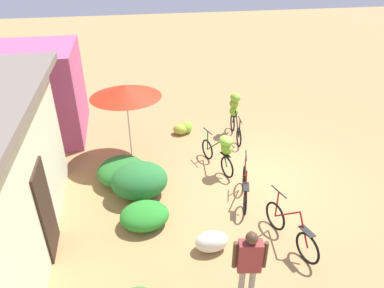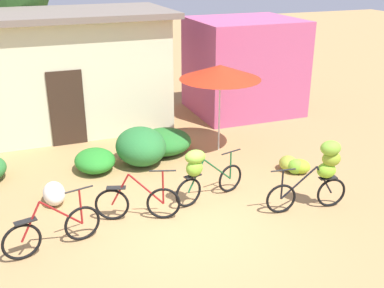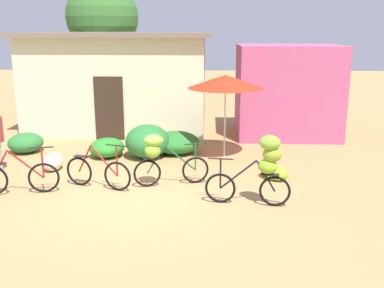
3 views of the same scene
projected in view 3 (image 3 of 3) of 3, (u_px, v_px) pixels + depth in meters
name	position (u px, v px, depth m)	size (l,w,h in m)	color
ground_plane	(130.00, 197.00, 9.27)	(60.00, 60.00, 0.00)	#A77F4E
building_low	(118.00, 82.00, 15.13)	(6.41, 3.39, 3.32)	beige
shop_pink	(287.00, 90.00, 14.57)	(3.20, 2.80, 2.92)	#B84E7B
tree_behind_building	(102.00, 17.00, 17.47)	(2.84, 2.84, 5.31)	brown
hedge_bush_front_left	(26.00, 143.00, 12.65)	(0.97, 1.05, 0.55)	#2C7131
hedge_bush_front_right	(107.00, 148.00, 12.21)	(0.94, 1.11, 0.50)	#288228
hedge_bush_mid	(147.00, 141.00, 12.14)	(1.20, 1.42, 0.89)	#286F32
hedge_bush_by_door	(176.00, 142.00, 12.55)	(1.35, 1.31, 0.61)	#28702B
market_umbrella	(226.00, 82.00, 11.75)	(2.03, 2.03, 2.24)	beige
bicycle_leftmost	(18.00, 178.00, 9.38)	(1.67, 0.42, 1.01)	black
bicycle_near_pile	(98.00, 172.00, 9.74)	(1.56, 0.56, 1.03)	black
bicycle_center_loaded	(160.00, 155.00, 9.78)	(1.67, 0.57, 1.19)	black
bicycle_by_shop	(263.00, 164.00, 8.64)	(1.69, 0.38, 1.44)	black
banana_pile_on_ground	(274.00, 172.00, 10.38)	(0.76, 0.86, 0.35)	#75B52E
produce_sack	(53.00, 162.00, 11.02)	(0.70, 0.44, 0.44)	silver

